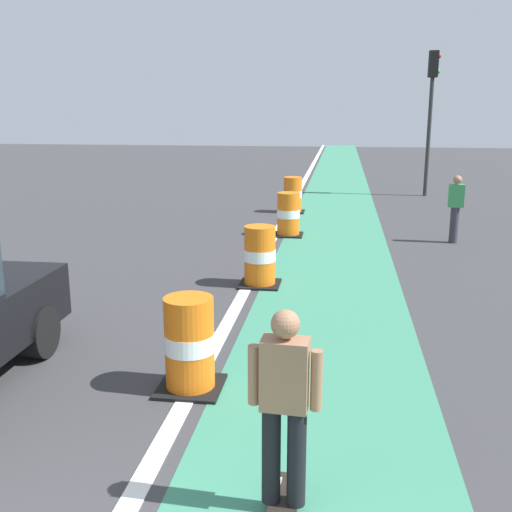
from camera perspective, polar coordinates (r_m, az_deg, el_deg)
bike_lane_strip at (r=14.44m, az=7.38°, el=1.17°), size 2.50×80.00×0.01m
lane_divider_stripe at (r=14.53m, az=1.46°, el=1.36°), size 0.20×80.00×0.01m
skateboarder_on_lane at (r=4.75m, az=2.70°, el=-14.03°), size 0.57×0.81×1.69m
traffic_barrel_front at (r=6.91m, az=-6.31°, el=-8.36°), size 0.73×0.73×1.09m
traffic_barrel_mid at (r=10.84m, az=0.37°, el=-0.07°), size 0.73×0.73×1.09m
traffic_barrel_back at (r=15.19m, az=3.08°, el=3.92°), size 0.73×0.73×1.09m
traffic_barrel_far at (r=18.69m, az=3.49°, el=5.76°), size 0.73×0.73×1.09m
traffic_light_corner at (r=22.99m, az=16.26°, el=14.17°), size 0.41×0.32×5.10m
pedestrian_crossing at (r=15.05m, az=18.35°, el=4.42°), size 0.34×0.20×1.61m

